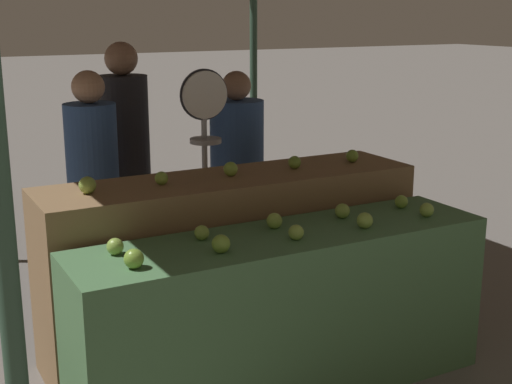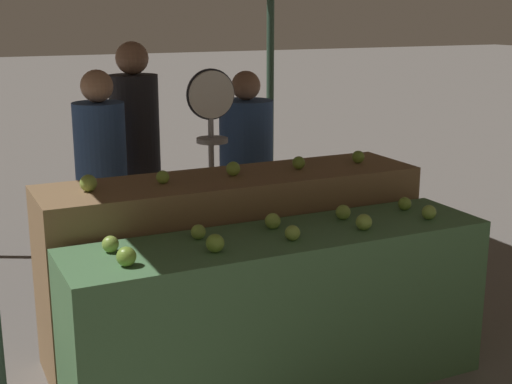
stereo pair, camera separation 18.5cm
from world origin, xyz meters
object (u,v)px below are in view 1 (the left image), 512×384
person_vendor_at_scale (237,165)px  person_customer_left (93,175)px  produce_scale (205,135)px  person_customer_right (125,147)px

person_vendor_at_scale → person_customer_left: bearing=-29.1°
produce_scale → person_customer_left: produce_scale is taller
person_vendor_at_scale → person_customer_left: person_customer_left is taller
person_vendor_at_scale → person_customer_right: size_ratio=0.89×
person_customer_left → person_vendor_at_scale: bearing=179.9°
person_vendor_at_scale → person_customer_left: 1.02m
produce_scale → person_customer_left: 0.77m
produce_scale → person_customer_right: 0.79m
produce_scale → person_customer_left: bearing=149.2°
produce_scale → person_customer_right: size_ratio=0.92×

